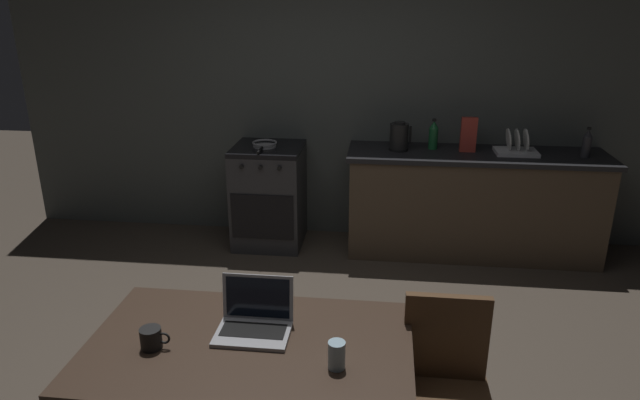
{
  "coord_description": "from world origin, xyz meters",
  "views": [
    {
      "loc": [
        0.51,
        -2.69,
        2.14
      ],
      "look_at": [
        0.08,
        0.94,
        0.81
      ],
      "focal_mm": 31.64,
      "sensor_mm": 36.0,
      "label": 1
    }
  ],
  "objects_px": {
    "coffee_mug": "(151,338)",
    "dish_rack": "(516,148)",
    "laptop": "(254,322)",
    "stove_oven": "(269,195)",
    "dining_table": "(249,358)",
    "bottle": "(587,143)",
    "drinking_glass": "(337,355)",
    "chair": "(445,382)",
    "cereal_box": "(468,135)",
    "frying_pan": "(264,144)",
    "electric_kettle": "(399,137)",
    "bottle_b": "(433,135)"
  },
  "relations": [
    {
      "from": "coffee_mug",
      "to": "dish_rack",
      "type": "bearing_deg",
      "value": 53.97
    },
    {
      "from": "stove_oven",
      "to": "dining_table",
      "type": "xyz_separation_m",
      "value": [
        0.47,
        -2.7,
        0.23
      ]
    },
    {
      "from": "dish_rack",
      "to": "bottle_b",
      "type": "relative_size",
      "value": 1.31
    },
    {
      "from": "drinking_glass",
      "to": "dish_rack",
      "type": "relative_size",
      "value": 0.34
    },
    {
      "from": "chair",
      "to": "electric_kettle",
      "type": "relative_size",
      "value": 3.68
    },
    {
      "from": "stove_oven",
      "to": "bottle_b",
      "type": "height_order",
      "value": "bottle_b"
    },
    {
      "from": "dining_table",
      "to": "coffee_mug",
      "type": "height_order",
      "value": "coffee_mug"
    },
    {
      "from": "electric_kettle",
      "to": "dish_rack",
      "type": "bearing_deg",
      "value": 0.0
    },
    {
      "from": "dining_table",
      "to": "chair",
      "type": "relative_size",
      "value": 1.54
    },
    {
      "from": "laptop",
      "to": "frying_pan",
      "type": "xyz_separation_m",
      "value": [
        -0.5,
        2.57,
        0.14
      ]
    },
    {
      "from": "stove_oven",
      "to": "dish_rack",
      "type": "height_order",
      "value": "dish_rack"
    },
    {
      "from": "electric_kettle",
      "to": "drinking_glass",
      "type": "relative_size",
      "value": 2.1
    },
    {
      "from": "electric_kettle",
      "to": "coffee_mug",
      "type": "distance_m",
      "value": 2.98
    },
    {
      "from": "coffee_mug",
      "to": "bottle",
      "type": "bearing_deg",
      "value": 46.88
    },
    {
      "from": "bottle",
      "to": "frying_pan",
      "type": "height_order",
      "value": "bottle"
    },
    {
      "from": "coffee_mug",
      "to": "cereal_box",
      "type": "distance_m",
      "value": 3.25
    },
    {
      "from": "laptop",
      "to": "electric_kettle",
      "type": "bearing_deg",
      "value": 61.94
    },
    {
      "from": "laptop",
      "to": "electric_kettle",
      "type": "height_order",
      "value": "electric_kettle"
    },
    {
      "from": "bottle_b",
      "to": "laptop",
      "type": "bearing_deg",
      "value": -109.43
    },
    {
      "from": "cereal_box",
      "to": "frying_pan",
      "type": "bearing_deg",
      "value": -178.33
    },
    {
      "from": "dining_table",
      "to": "chair",
      "type": "xyz_separation_m",
      "value": [
        0.85,
        0.14,
        -0.16
      ]
    },
    {
      "from": "dining_table",
      "to": "bottle",
      "type": "xyz_separation_m",
      "value": [
        2.16,
        2.65,
        0.34
      ]
    },
    {
      "from": "chair",
      "to": "electric_kettle",
      "type": "height_order",
      "value": "electric_kettle"
    },
    {
      "from": "drinking_glass",
      "to": "stove_oven",
      "type": "bearing_deg",
      "value": 106.92
    },
    {
      "from": "laptop",
      "to": "dish_rack",
      "type": "xyz_separation_m",
      "value": [
        1.62,
        2.6,
        0.16
      ]
    },
    {
      "from": "electric_kettle",
      "to": "bottle_b",
      "type": "distance_m",
      "value": 0.3
    },
    {
      "from": "dining_table",
      "to": "cereal_box",
      "type": "height_order",
      "value": "cereal_box"
    },
    {
      "from": "stove_oven",
      "to": "coffee_mug",
      "type": "height_order",
      "value": "stove_oven"
    },
    {
      "from": "dining_table",
      "to": "drinking_glass",
      "type": "xyz_separation_m",
      "value": [
        0.38,
        -0.12,
        0.13
      ]
    },
    {
      "from": "electric_kettle",
      "to": "bottle_b",
      "type": "xyz_separation_m",
      "value": [
        0.29,
        0.08,
        0.01
      ]
    },
    {
      "from": "drinking_glass",
      "to": "dish_rack",
      "type": "xyz_separation_m",
      "value": [
        1.24,
        2.82,
        0.15
      ]
    },
    {
      "from": "stove_oven",
      "to": "coffee_mug",
      "type": "relative_size",
      "value": 7.04
    },
    {
      "from": "chair",
      "to": "cereal_box",
      "type": "relative_size",
      "value": 3.09
    },
    {
      "from": "stove_oven",
      "to": "drinking_glass",
      "type": "distance_m",
      "value": 2.97
    },
    {
      "from": "chair",
      "to": "bottle",
      "type": "distance_m",
      "value": 2.88
    },
    {
      "from": "frying_pan",
      "to": "cereal_box",
      "type": "bearing_deg",
      "value": 1.67
    },
    {
      "from": "laptop",
      "to": "bottle_b",
      "type": "xyz_separation_m",
      "value": [
        0.95,
        2.68,
        0.23
      ]
    },
    {
      "from": "dining_table",
      "to": "cereal_box",
      "type": "xyz_separation_m",
      "value": [
        1.23,
        2.72,
        0.37
      ]
    },
    {
      "from": "coffee_mug",
      "to": "dish_rack",
      "type": "height_order",
      "value": "dish_rack"
    },
    {
      "from": "bottle",
      "to": "frying_pan",
      "type": "distance_m",
      "value": 2.66
    },
    {
      "from": "chair",
      "to": "dish_rack",
      "type": "relative_size",
      "value": 2.64
    },
    {
      "from": "bottle_b",
      "to": "chair",
      "type": "bearing_deg",
      "value": -92.17
    },
    {
      "from": "stove_oven",
      "to": "dining_table",
      "type": "bearing_deg",
      "value": -80.07
    },
    {
      "from": "laptop",
      "to": "chair",
      "type": "bearing_deg",
      "value": -11.04
    },
    {
      "from": "laptop",
      "to": "bottle_b",
      "type": "distance_m",
      "value": 2.85
    },
    {
      "from": "stove_oven",
      "to": "coffee_mug",
      "type": "xyz_separation_m",
      "value": [
        0.08,
        -2.77,
        0.34
      ]
    },
    {
      "from": "dish_rack",
      "to": "dining_table",
      "type": "bearing_deg",
      "value": -121.03
    },
    {
      "from": "chair",
      "to": "bottle",
      "type": "height_order",
      "value": "bottle"
    },
    {
      "from": "electric_kettle",
      "to": "frying_pan",
      "type": "distance_m",
      "value": 1.16
    },
    {
      "from": "chair",
      "to": "cereal_box",
      "type": "height_order",
      "value": "cereal_box"
    }
  ]
}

